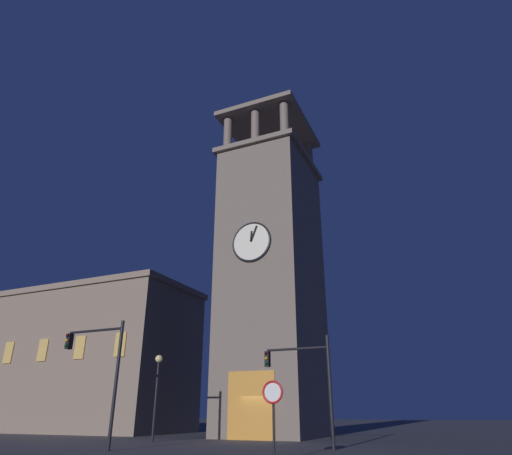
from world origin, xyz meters
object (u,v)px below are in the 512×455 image
traffic_signal_near (100,362)px  traffic_signal_mid (306,373)px  clocktower (272,278)px  adjacent_wing_building (82,360)px  street_lamp (157,379)px  no_horn_sign (273,398)px

traffic_signal_near → traffic_signal_mid: bearing=-153.0°
clocktower → traffic_signal_near: (3.33, 13.84, -7.38)m
clocktower → traffic_signal_mid: bearing=120.1°
clocktower → traffic_signal_mid: size_ratio=5.50×
adjacent_wing_building → traffic_signal_near: size_ratio=3.67×
street_lamp → no_horn_sign: 13.07m
street_lamp → traffic_signal_near: bearing=99.7°
adjacent_wing_building → traffic_signal_mid: 27.14m
street_lamp → adjacent_wing_building: bearing=-30.8°
clocktower → no_horn_sign: bearing=111.7°
traffic_signal_mid → traffic_signal_near: bearing=27.0°
adjacent_wing_building → street_lamp: (-15.02, 8.97, -2.69)m
no_horn_sign → street_lamp: bearing=-36.2°
clocktower → traffic_signal_near: clocktower is taller
adjacent_wing_building → traffic_signal_near: bearing=136.8°
clocktower → adjacent_wing_building: 20.08m
traffic_signal_near → no_horn_sign: (-9.44, 1.57, -1.75)m
clocktower → no_horn_sign: clocktower is taller
adjacent_wing_building → no_horn_sign: 30.72m
clocktower → adjacent_wing_building: size_ratio=1.34×
adjacent_wing_building → traffic_signal_near: 22.14m
clocktower → adjacent_wing_building: (19.39, -1.23, -5.09)m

